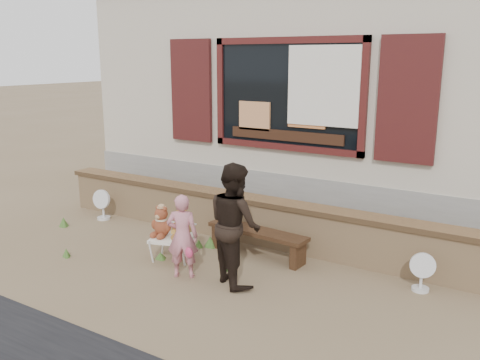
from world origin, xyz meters
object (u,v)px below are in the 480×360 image
Objects in this scene: child at (182,236)px; bench at (257,237)px; teddy_bear_left at (162,221)px; adult at (235,224)px; teddy_bear_right at (182,223)px; folding_chair at (173,239)px.

bench is at bearing -138.87° from child.
teddy_bear_left reaches higher than bench.
bench is 1.28m from teddy_bear_left.
teddy_bear_left is 0.65m from child.
adult is at bearing -22.29° from teddy_bear_left.
child is at bearing -69.11° from teddy_bear_right.
child is at bearing -45.46° from teddy_bear_left.
child is (0.31, -0.39, 0.00)m from teddy_bear_right.
teddy_bear_left is 1.06× the size of teddy_bear_right.
adult is (0.18, -0.85, 0.45)m from bench.
child reaches higher than bench.
adult reaches higher than child.
teddy_bear_left is at bearing -54.45° from child.
child reaches higher than teddy_bear_left.
teddy_bear_left is at bearing 180.00° from teddy_bear_right.
folding_chair is at bearing -64.66° from child.
teddy_bear_right is at bearing -133.30° from bench.
folding_chair is at bearing 180.00° from teddy_bear_right.
teddy_bear_left is at bearing 27.25° from adult.
teddy_bear_right is 0.50m from child.
bench is at bearing 18.96° from teddy_bear_left.
adult reaches higher than bench.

